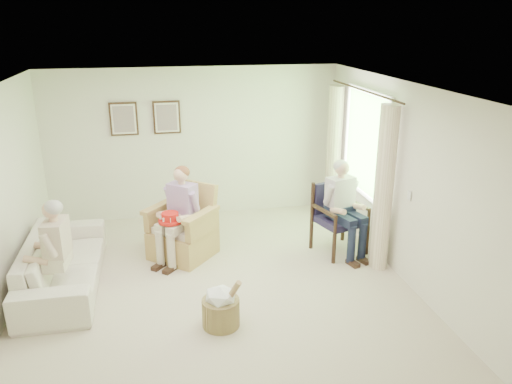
{
  "coord_description": "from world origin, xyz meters",
  "views": [
    {
      "loc": [
        -0.66,
        -5.7,
        3.35
      ],
      "look_at": [
        0.67,
        0.75,
        1.05
      ],
      "focal_mm": 35.0,
      "sensor_mm": 36.0,
      "label": 1
    }
  ],
  "objects_px": {
    "person_wicker": "(181,208)",
    "person_sofa": "(53,247)",
    "red_hat": "(170,218)",
    "wood_armchair": "(338,214)",
    "wicker_armchair": "(182,234)",
    "sofa": "(63,262)",
    "hatbox": "(221,306)",
    "person_dark": "(343,202)"
  },
  "relations": [
    {
      "from": "person_wicker",
      "to": "wicker_armchair",
      "type": "bearing_deg",
      "value": 130.72
    },
    {
      "from": "person_dark",
      "to": "hatbox",
      "type": "xyz_separation_m",
      "value": [
        -2.01,
        -1.49,
        -0.58
      ]
    },
    {
      "from": "wicker_armchair",
      "to": "red_hat",
      "type": "relative_size",
      "value": 3.21
    },
    {
      "from": "person_dark",
      "to": "hatbox",
      "type": "relative_size",
      "value": 2.2
    },
    {
      "from": "wicker_armchair",
      "to": "wood_armchair",
      "type": "xyz_separation_m",
      "value": [
        2.31,
        -0.26,
        0.23
      ]
    },
    {
      "from": "wicker_armchair",
      "to": "hatbox",
      "type": "xyz_separation_m",
      "value": [
        0.31,
        -1.92,
        -0.09
      ]
    },
    {
      "from": "person_dark",
      "to": "red_hat",
      "type": "distance_m",
      "value": 2.49
    },
    {
      "from": "red_hat",
      "to": "wood_armchair",
      "type": "bearing_deg",
      "value": 0.53
    },
    {
      "from": "sofa",
      "to": "person_wicker",
      "type": "bearing_deg",
      "value": -74.29
    },
    {
      "from": "person_wicker",
      "to": "person_dark",
      "type": "height_order",
      "value": "person_dark"
    },
    {
      "from": "wood_armchair",
      "to": "person_sofa",
      "type": "distance_m",
      "value": 3.98
    },
    {
      "from": "hatbox",
      "to": "red_hat",
      "type": "bearing_deg",
      "value": 106.18
    },
    {
      "from": "wicker_armchair",
      "to": "person_sofa",
      "type": "bearing_deg",
      "value": -106.35
    },
    {
      "from": "wood_armchair",
      "to": "red_hat",
      "type": "bearing_deg",
      "value": 163.39
    },
    {
      "from": "wicker_armchair",
      "to": "hatbox",
      "type": "bearing_deg",
      "value": -40.23
    },
    {
      "from": "person_sofa",
      "to": "hatbox",
      "type": "xyz_separation_m",
      "value": [
        1.89,
        -0.89,
        -0.51
      ]
    },
    {
      "from": "wicker_armchair",
      "to": "person_dark",
      "type": "xyz_separation_m",
      "value": [
        2.31,
        -0.43,
        0.49
      ]
    },
    {
      "from": "wicker_armchair",
      "to": "sofa",
      "type": "distance_m",
      "value": 1.69
    },
    {
      "from": "wood_armchair",
      "to": "person_wicker",
      "type": "bearing_deg",
      "value": 159.92
    },
    {
      "from": "wood_armchair",
      "to": "person_wicker",
      "type": "height_order",
      "value": "person_wicker"
    },
    {
      "from": "sofa",
      "to": "person_sofa",
      "type": "height_order",
      "value": "person_sofa"
    },
    {
      "from": "wicker_armchair",
      "to": "person_wicker",
      "type": "xyz_separation_m",
      "value": [
        0.0,
        -0.14,
        0.46
      ]
    },
    {
      "from": "wicker_armchair",
      "to": "person_sofa",
      "type": "distance_m",
      "value": 1.94
    },
    {
      "from": "wood_armchair",
      "to": "sofa",
      "type": "height_order",
      "value": "wood_armchair"
    },
    {
      "from": "wood_armchair",
      "to": "person_wicker",
      "type": "xyz_separation_m",
      "value": [
        -2.31,
        0.12,
        0.24
      ]
    },
    {
      "from": "sofa",
      "to": "person_wicker",
      "type": "xyz_separation_m",
      "value": [
        1.59,
        0.45,
        0.47
      ]
    },
    {
      "from": "wicker_armchair",
      "to": "sofa",
      "type": "relative_size",
      "value": 0.47
    },
    {
      "from": "wood_armchair",
      "to": "person_wicker",
      "type": "relative_size",
      "value": 0.75
    },
    {
      "from": "person_wicker",
      "to": "person_sofa",
      "type": "bearing_deg",
      "value": -110.07
    },
    {
      "from": "wood_armchair",
      "to": "person_sofa",
      "type": "xyz_separation_m",
      "value": [
        -3.9,
        -0.77,
        0.19
      ]
    },
    {
      "from": "red_hat",
      "to": "wicker_armchair",
      "type": "bearing_deg",
      "value": 59.0
    },
    {
      "from": "wicker_armchair",
      "to": "person_sofa",
      "type": "relative_size",
      "value": 0.81
    },
    {
      "from": "wood_armchair",
      "to": "sofa",
      "type": "bearing_deg",
      "value": 167.66
    },
    {
      "from": "person_wicker",
      "to": "red_hat",
      "type": "relative_size",
      "value": 4.11
    },
    {
      "from": "sofa",
      "to": "red_hat",
      "type": "bearing_deg",
      "value": -77.87
    },
    {
      "from": "red_hat",
      "to": "person_wicker",
      "type": "bearing_deg",
      "value": 39.89
    },
    {
      "from": "wood_armchair",
      "to": "hatbox",
      "type": "height_order",
      "value": "wood_armchair"
    },
    {
      "from": "person_wicker",
      "to": "hatbox",
      "type": "xyz_separation_m",
      "value": [
        0.31,
        -1.78,
        -0.55
      ]
    },
    {
      "from": "red_hat",
      "to": "hatbox",
      "type": "distance_m",
      "value": 1.77
    },
    {
      "from": "person_sofa",
      "to": "hatbox",
      "type": "relative_size",
      "value": 2.06
    },
    {
      "from": "wicker_armchair",
      "to": "wood_armchair",
      "type": "height_order",
      "value": "wicker_armchair"
    },
    {
      "from": "wicker_armchair",
      "to": "red_hat",
      "type": "height_order",
      "value": "wicker_armchair"
    }
  ]
}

